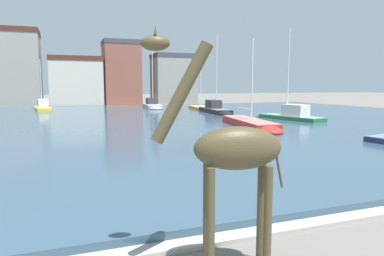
% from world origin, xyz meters
% --- Properties ---
extents(harbor_water, '(79.52, 53.05, 0.32)m').
position_xyz_m(harbor_water, '(0.00, 33.91, 0.16)').
color(harbor_water, '#334C60').
rests_on(harbor_water, ground).
extents(quay_edge_coping, '(79.52, 0.50, 0.12)m').
position_xyz_m(quay_edge_coping, '(0.00, 7.13, 0.06)').
color(quay_edge_coping, '#ADA89E').
rests_on(quay_edge_coping, ground).
extents(giraffe_statue, '(2.68, 1.05, 4.73)m').
position_xyz_m(giraffe_statue, '(-2.43, 5.79, 2.42)').
color(giraffe_statue, '#4C4228').
rests_on(giraffe_statue, ground).
extents(sailboat_yellow, '(2.69, 6.75, 7.25)m').
position_xyz_m(sailboat_yellow, '(-8.16, 51.88, 0.61)').
color(sailboat_yellow, gold).
rests_on(sailboat_yellow, ground).
extents(sailboat_orange, '(2.96, 7.02, 8.35)m').
position_xyz_m(sailboat_orange, '(13.32, 47.14, 0.38)').
color(sailboat_orange, orange).
rests_on(sailboat_orange, ground).
extents(sailboat_red, '(3.28, 9.81, 7.39)m').
position_xyz_m(sailboat_red, '(8.90, 24.54, 0.46)').
color(sailboat_red, red).
rests_on(sailboat_red, ground).
extents(sailboat_green, '(3.80, 8.14, 9.32)m').
position_xyz_m(sailboat_green, '(15.77, 29.42, 0.60)').
color(sailboat_green, '#236B42').
rests_on(sailboat_green, ground).
extents(sailboat_black, '(2.63, 8.57, 9.79)m').
position_xyz_m(sailboat_black, '(12.35, 39.33, 0.63)').
color(sailboat_black, black).
rests_on(sailboat_black, ground).
extents(sailboat_grey, '(2.79, 8.08, 9.59)m').
position_xyz_m(sailboat_grey, '(7.16, 50.91, 0.62)').
color(sailboat_grey, '#939399').
rests_on(sailboat_grey, ground).
extents(townhouse_wide_warehouse, '(7.99, 7.91, 12.75)m').
position_xyz_m(townhouse_wide_warehouse, '(-12.68, 64.30, 6.39)').
color(townhouse_wide_warehouse, gray).
rests_on(townhouse_wide_warehouse, ground).
extents(townhouse_end_terrace, '(8.82, 7.32, 8.59)m').
position_xyz_m(townhouse_end_terrace, '(-3.21, 64.28, 4.31)').
color(townhouse_end_terrace, beige).
rests_on(townhouse_end_terrace, ground).
extents(townhouse_narrow_midrow, '(6.68, 6.22, 11.94)m').
position_xyz_m(townhouse_narrow_midrow, '(5.02, 66.32, 5.98)').
color(townhouse_narrow_midrow, '#8E5142').
rests_on(townhouse_narrow_midrow, ground).
extents(townhouse_tall_gabled, '(7.92, 6.30, 9.67)m').
position_xyz_m(townhouse_tall_gabled, '(14.73, 64.88, 4.85)').
color(townhouse_tall_gabled, gray).
rests_on(townhouse_tall_gabled, ground).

